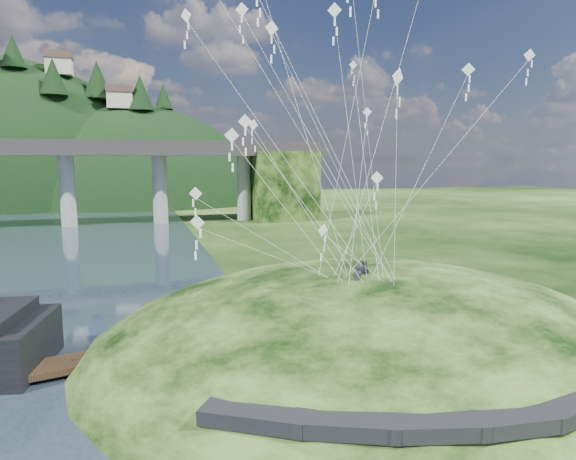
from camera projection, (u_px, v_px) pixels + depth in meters
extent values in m
plane|color=black|center=(249.00, 376.00, 27.58)|extent=(320.00, 320.00, 0.00)
ellipsoid|color=black|center=(368.00, 371.00, 31.96)|extent=(36.00, 32.00, 13.00)
cube|color=black|center=(255.00, 415.00, 19.28)|extent=(4.32, 3.62, 0.71)
cube|color=black|center=(346.00, 424.00, 18.57)|extent=(4.10, 2.97, 0.61)
cube|color=black|center=(434.00, 425.00, 18.47)|extent=(3.85, 2.37, 0.62)
cube|color=black|center=(512.00, 420.00, 18.91)|extent=(3.62, 1.83, 0.66)
cube|color=black|center=(573.00, 406.00, 19.95)|extent=(3.82, 2.27, 0.68)
cylinder|color=#97958F|center=(68.00, 189.00, 88.39)|extent=(2.60, 2.60, 13.00)
cylinder|color=#97958F|center=(160.00, 187.00, 92.81)|extent=(2.60, 2.60, 13.00)
cylinder|color=#97958F|center=(244.00, 186.00, 97.23)|extent=(2.60, 2.60, 13.00)
cube|color=black|center=(282.00, 186.00, 99.37)|extent=(12.00, 11.00, 13.00)
ellipsoid|color=black|center=(0.00, 226.00, 136.52)|extent=(96.00, 68.00, 88.00)
ellipsoid|color=black|center=(138.00, 239.00, 139.46)|extent=(76.00, 56.00, 72.00)
cone|color=black|center=(13.00, 51.00, 119.88)|extent=(5.83, 5.83, 7.67)
cone|color=black|center=(53.00, 76.00, 118.57)|extent=(6.47, 6.47, 8.51)
cone|color=black|center=(97.00, 80.00, 127.66)|extent=(7.13, 7.13, 9.38)
cone|color=black|center=(140.00, 93.00, 126.30)|extent=(6.56, 6.56, 8.63)
cone|color=black|center=(163.00, 97.00, 133.32)|extent=(4.88, 4.88, 6.42)
cube|color=beige|center=(59.00, 67.00, 126.66)|extent=(6.00, 5.00, 4.00)
cube|color=brown|center=(59.00, 56.00, 126.29)|extent=(6.40, 5.40, 1.60)
cube|color=beige|center=(120.00, 101.00, 126.10)|extent=(6.00, 5.00, 4.00)
cube|color=brown|center=(119.00, 89.00, 125.73)|extent=(6.40, 5.40, 1.60)
cube|color=#322114|center=(132.00, 352.00, 29.78)|extent=(14.72, 5.70, 0.36)
cylinder|color=#322114|center=(11.00, 380.00, 26.67)|extent=(0.31, 0.31, 1.04)
cylinder|color=#322114|center=(75.00, 367.00, 28.25)|extent=(0.31, 0.31, 1.04)
cylinder|color=#322114|center=(132.00, 356.00, 29.82)|extent=(0.31, 0.31, 1.04)
cylinder|color=#322114|center=(184.00, 346.00, 31.39)|extent=(0.31, 0.31, 1.04)
cylinder|color=#322114|center=(231.00, 338.00, 32.96)|extent=(0.31, 0.31, 1.04)
imported|color=#262933|center=(357.00, 264.00, 28.46)|extent=(0.70, 0.52, 1.75)
imported|color=#262933|center=(364.00, 260.00, 29.84)|extent=(0.94, 0.94, 1.53)
cube|color=white|center=(468.00, 69.00, 35.52)|extent=(0.69, 0.63, 0.86)
cube|color=white|center=(468.00, 79.00, 35.61)|extent=(0.11, 0.07, 0.52)
cube|color=white|center=(467.00, 88.00, 35.69)|extent=(0.11, 0.07, 0.52)
cube|color=white|center=(467.00, 98.00, 35.78)|extent=(0.11, 0.07, 0.52)
cube|color=white|center=(245.00, 121.00, 32.01)|extent=(0.82, 0.40, 0.88)
cube|color=white|center=(245.00, 132.00, 32.10)|extent=(0.12, 0.05, 0.51)
cube|color=white|center=(245.00, 142.00, 32.18)|extent=(0.12, 0.05, 0.51)
cube|color=white|center=(245.00, 152.00, 32.27)|extent=(0.12, 0.05, 0.51)
cube|color=white|center=(377.00, 2.00, 29.55)|extent=(0.11, 0.03, 0.51)
cube|color=white|center=(376.00, 13.00, 29.64)|extent=(0.11, 0.03, 0.51)
cube|color=white|center=(258.00, 1.00, 29.86)|extent=(0.11, 0.05, 0.49)
cube|color=white|center=(258.00, 12.00, 29.94)|extent=(0.11, 0.05, 0.49)
cube|color=white|center=(258.00, 23.00, 30.03)|extent=(0.11, 0.05, 0.49)
cube|color=white|center=(350.00, 11.00, 20.89)|extent=(0.09, 0.04, 0.40)
cube|color=white|center=(335.00, 10.00, 25.77)|extent=(0.62, 0.43, 0.71)
cube|color=white|center=(334.00, 21.00, 25.84)|extent=(0.09, 0.05, 0.42)
cube|color=white|center=(334.00, 31.00, 25.91)|extent=(0.09, 0.05, 0.42)
cube|color=white|center=(334.00, 42.00, 25.98)|extent=(0.09, 0.05, 0.42)
cube|color=white|center=(196.00, 194.00, 27.72)|extent=(0.66, 0.36, 0.71)
cube|color=white|center=(196.00, 203.00, 27.79)|extent=(0.09, 0.04, 0.42)
cube|color=white|center=(196.00, 212.00, 27.86)|extent=(0.09, 0.04, 0.42)
cube|color=white|center=(196.00, 222.00, 27.93)|extent=(0.09, 0.04, 0.42)
cube|color=white|center=(529.00, 55.00, 28.29)|extent=(0.66, 0.19, 0.66)
cube|color=white|center=(529.00, 64.00, 28.36)|extent=(0.09, 0.02, 0.39)
cube|color=white|center=(528.00, 73.00, 28.42)|extent=(0.09, 0.02, 0.39)
cube|color=white|center=(528.00, 82.00, 28.49)|extent=(0.09, 0.02, 0.39)
cube|color=white|center=(197.00, 222.00, 24.30)|extent=(0.65, 0.45, 0.73)
cube|color=white|center=(197.00, 233.00, 24.37)|extent=(0.10, 0.05, 0.43)
cube|color=white|center=(198.00, 244.00, 24.44)|extent=(0.10, 0.05, 0.43)
cube|color=white|center=(198.00, 255.00, 24.52)|extent=(0.10, 0.05, 0.43)
cube|color=white|center=(186.00, 16.00, 34.11)|extent=(0.60, 0.72, 0.88)
cube|color=white|center=(186.00, 26.00, 34.20)|extent=(0.11, 0.09, 0.52)
cube|color=white|center=(187.00, 35.00, 34.29)|extent=(0.11, 0.09, 0.52)
cube|color=white|center=(187.00, 45.00, 34.37)|extent=(0.11, 0.09, 0.52)
cube|color=white|center=(272.00, 28.00, 26.57)|extent=(0.74, 0.16, 0.74)
cube|color=white|center=(272.00, 39.00, 26.65)|extent=(0.10, 0.05, 0.43)
cube|color=white|center=(272.00, 49.00, 26.72)|extent=(0.10, 0.05, 0.43)
cube|color=white|center=(272.00, 60.00, 26.79)|extent=(0.10, 0.05, 0.43)
cube|color=white|center=(242.00, 9.00, 30.14)|extent=(0.71, 0.42, 0.78)
cube|color=white|center=(242.00, 19.00, 30.22)|extent=(0.10, 0.05, 0.46)
cube|color=white|center=(242.00, 29.00, 30.29)|extent=(0.10, 0.05, 0.46)
cube|color=white|center=(242.00, 39.00, 30.37)|extent=(0.10, 0.05, 0.46)
cube|color=white|center=(323.00, 230.00, 27.01)|extent=(0.62, 0.31, 0.66)
cube|color=white|center=(323.00, 239.00, 27.07)|extent=(0.08, 0.07, 0.39)
cube|color=white|center=(323.00, 248.00, 27.14)|extent=(0.08, 0.07, 0.39)
cube|color=white|center=(323.00, 257.00, 27.20)|extent=(0.08, 0.07, 0.39)
cube|color=white|center=(232.00, 135.00, 28.80)|extent=(0.85, 0.25, 0.84)
cube|color=white|center=(232.00, 146.00, 28.88)|extent=(0.11, 0.05, 0.49)
cube|color=white|center=(232.00, 157.00, 28.96)|extent=(0.11, 0.05, 0.49)
cube|color=white|center=(232.00, 168.00, 29.04)|extent=(0.11, 0.05, 0.49)
cube|color=white|center=(377.00, 178.00, 29.09)|extent=(0.54, 0.56, 0.73)
cube|color=white|center=(377.00, 187.00, 29.17)|extent=(0.09, 0.07, 0.43)
cube|color=white|center=(377.00, 196.00, 29.24)|extent=(0.09, 0.07, 0.43)
cube|color=white|center=(376.00, 205.00, 29.31)|extent=(0.09, 0.07, 0.43)
cube|color=white|center=(367.00, 112.00, 36.83)|extent=(0.52, 0.49, 0.67)
cube|color=white|center=(367.00, 119.00, 36.90)|extent=(0.09, 0.06, 0.39)
cube|color=white|center=(367.00, 126.00, 36.96)|extent=(0.09, 0.06, 0.39)
cube|color=white|center=(367.00, 132.00, 37.03)|extent=(0.09, 0.06, 0.39)
cube|color=white|center=(253.00, 125.00, 32.22)|extent=(0.66, 0.29, 0.69)
cube|color=white|center=(253.00, 133.00, 32.29)|extent=(0.08, 0.07, 0.40)
cube|color=white|center=(254.00, 141.00, 32.36)|extent=(0.08, 0.07, 0.40)
cube|color=white|center=(254.00, 149.00, 32.42)|extent=(0.08, 0.07, 0.40)
cube|color=white|center=(353.00, 65.00, 39.53)|extent=(0.67, 0.18, 0.66)
cube|color=white|center=(353.00, 71.00, 39.59)|extent=(0.09, 0.04, 0.39)
cube|color=white|center=(353.00, 78.00, 39.66)|extent=(0.09, 0.04, 0.39)
cube|color=white|center=(353.00, 84.00, 39.72)|extent=(0.09, 0.04, 0.39)
cube|color=white|center=(398.00, 77.00, 25.41)|extent=(0.78, 0.41, 0.84)
cube|color=white|center=(397.00, 90.00, 25.49)|extent=(0.10, 0.08, 0.49)
cube|color=white|center=(397.00, 102.00, 25.58)|extent=(0.10, 0.08, 0.49)
cube|color=white|center=(397.00, 114.00, 25.66)|extent=(0.10, 0.08, 0.49)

